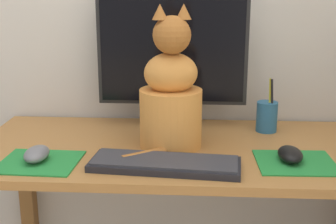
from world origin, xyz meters
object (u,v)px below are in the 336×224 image
computer_mouse_right (290,154)px  pen_cup (267,116)px  keyboard (165,164)px  cat (171,96)px  computer_mouse_left (37,154)px  monitor (172,58)px

computer_mouse_right → pen_cup: pen_cup is taller
keyboard → pen_cup: size_ratio=2.28×
cat → pen_cup: (0.31, 0.17, -0.11)m
computer_mouse_right → computer_mouse_left: bearing=-176.4°
monitor → pen_cup: monitor is taller
keyboard → pen_cup: 0.46m
computer_mouse_right → monitor: bearing=138.4°
keyboard → computer_mouse_left: size_ratio=3.89×
computer_mouse_left → pen_cup: (0.67, 0.32, 0.03)m
pen_cup → cat: bearing=-150.9°
computer_mouse_right → cat: bearing=162.8°
monitor → computer_mouse_left: 0.54m
keyboard → cat: cat is taller
monitor → computer_mouse_left: size_ratio=4.69×
keyboard → computer_mouse_left: bearing=-178.1°
monitor → computer_mouse_right: size_ratio=4.44×
keyboard → pen_cup: pen_cup is taller
computer_mouse_left → pen_cup: bearing=25.6°
keyboard → computer_mouse_right: size_ratio=3.69×
cat → monitor: bearing=76.7°
computer_mouse_right → pen_cup: size_ratio=0.62×
monitor → pen_cup: 0.37m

